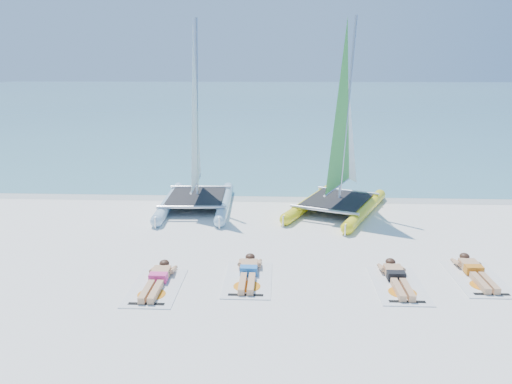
{
  "coord_description": "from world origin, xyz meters",
  "views": [
    {
      "loc": [
        0.36,
        -11.16,
        4.44
      ],
      "look_at": [
        -0.22,
        1.2,
        1.26
      ],
      "focal_mm": 35.0,
      "sensor_mm": 36.0,
      "label": 1
    }
  ],
  "objects_px": {
    "sunbather_a": "(158,279)",
    "towel_d": "(477,279)",
    "towel_b": "(248,280)",
    "catamaran_yellow": "(343,148)",
    "towel_c": "(398,285)",
    "towel_a": "(156,287)",
    "sunbather_b": "(249,271)",
    "sunbather_c": "(397,277)",
    "sunbather_d": "(474,271)",
    "catamaran_blue": "(195,151)"
  },
  "relations": [
    {
      "from": "sunbather_a",
      "to": "sunbather_c",
      "type": "bearing_deg",
      "value": 3.73
    },
    {
      "from": "sunbather_c",
      "to": "towel_d",
      "type": "bearing_deg",
      "value": 6.79
    },
    {
      "from": "towel_c",
      "to": "sunbather_c",
      "type": "bearing_deg",
      "value": 90.0
    },
    {
      "from": "catamaran_yellow",
      "to": "towel_c",
      "type": "bearing_deg",
      "value": -61.58
    },
    {
      "from": "towel_c",
      "to": "sunbather_c",
      "type": "height_order",
      "value": "sunbather_c"
    },
    {
      "from": "towel_a",
      "to": "towel_c",
      "type": "relative_size",
      "value": 1.0
    },
    {
      "from": "towel_d",
      "to": "towel_b",
      "type": "bearing_deg",
      "value": -176.92
    },
    {
      "from": "towel_b",
      "to": "sunbather_a",
      "type": "bearing_deg",
      "value": -171.72
    },
    {
      "from": "towel_a",
      "to": "towel_d",
      "type": "relative_size",
      "value": 1.0
    },
    {
      "from": "towel_a",
      "to": "sunbather_c",
      "type": "xyz_separation_m",
      "value": [
        4.99,
        0.52,
        0.11
      ]
    },
    {
      "from": "towel_c",
      "to": "sunbather_d",
      "type": "bearing_deg",
      "value": 18.67
    },
    {
      "from": "sunbather_a",
      "to": "sunbather_b",
      "type": "distance_m",
      "value": 1.92
    },
    {
      "from": "towel_b",
      "to": "sunbather_c",
      "type": "distance_m",
      "value": 3.13
    },
    {
      "from": "towel_b",
      "to": "sunbather_d",
      "type": "relative_size",
      "value": 1.07
    },
    {
      "from": "catamaran_yellow",
      "to": "towel_c",
      "type": "distance_m",
      "value": 6.09
    },
    {
      "from": "towel_b",
      "to": "sunbather_c",
      "type": "xyz_separation_m",
      "value": [
        3.12,
        0.05,
        0.11
      ]
    },
    {
      "from": "towel_c",
      "to": "towel_d",
      "type": "height_order",
      "value": "same"
    },
    {
      "from": "sunbather_d",
      "to": "towel_c",
      "type": "bearing_deg",
      "value": -161.33
    },
    {
      "from": "sunbather_b",
      "to": "sunbather_d",
      "type": "height_order",
      "value": "same"
    },
    {
      "from": "catamaran_yellow",
      "to": "towel_b",
      "type": "height_order",
      "value": "catamaran_yellow"
    },
    {
      "from": "catamaran_yellow",
      "to": "towel_b",
      "type": "relative_size",
      "value": 3.29
    },
    {
      "from": "sunbather_c",
      "to": "sunbather_d",
      "type": "relative_size",
      "value": 1.0
    },
    {
      "from": "towel_b",
      "to": "towel_c",
      "type": "distance_m",
      "value": 3.13
    },
    {
      "from": "towel_b",
      "to": "towel_d",
      "type": "relative_size",
      "value": 1.0
    },
    {
      "from": "sunbather_a",
      "to": "towel_a",
      "type": "bearing_deg",
      "value": -90.0
    },
    {
      "from": "towel_b",
      "to": "towel_a",
      "type": "bearing_deg",
      "value": -166.05
    },
    {
      "from": "sunbather_c",
      "to": "towel_d",
      "type": "relative_size",
      "value": 0.93
    },
    {
      "from": "sunbather_a",
      "to": "towel_d",
      "type": "bearing_deg",
      "value": 4.53
    },
    {
      "from": "towel_b",
      "to": "towel_c",
      "type": "height_order",
      "value": "same"
    },
    {
      "from": "sunbather_a",
      "to": "towel_d",
      "type": "xyz_separation_m",
      "value": [
        6.74,
        0.53,
        -0.11
      ]
    },
    {
      "from": "catamaran_yellow",
      "to": "sunbather_b",
      "type": "relative_size",
      "value": 3.53
    },
    {
      "from": "towel_b",
      "to": "towel_c",
      "type": "relative_size",
      "value": 1.0
    },
    {
      "from": "sunbather_c",
      "to": "catamaran_blue",
      "type": "bearing_deg",
      "value": 133.01
    },
    {
      "from": "sunbather_b",
      "to": "towel_c",
      "type": "height_order",
      "value": "sunbather_b"
    },
    {
      "from": "sunbather_b",
      "to": "sunbather_a",
      "type": "bearing_deg",
      "value": -166.05
    },
    {
      "from": "catamaran_yellow",
      "to": "towel_d",
      "type": "distance_m",
      "value": 6.12
    },
    {
      "from": "sunbather_b",
      "to": "sunbather_d",
      "type": "distance_m",
      "value": 4.88
    },
    {
      "from": "sunbather_a",
      "to": "towel_d",
      "type": "height_order",
      "value": "sunbather_a"
    },
    {
      "from": "catamaran_yellow",
      "to": "towel_c",
      "type": "xyz_separation_m",
      "value": [
        0.5,
        -5.76,
        -1.91
      ]
    },
    {
      "from": "catamaran_blue",
      "to": "sunbather_b",
      "type": "relative_size",
      "value": 3.52
    },
    {
      "from": "towel_c",
      "to": "towel_d",
      "type": "xyz_separation_m",
      "value": [
        1.75,
        0.4,
        0.0
      ]
    },
    {
      "from": "sunbather_c",
      "to": "sunbather_a",
      "type": "bearing_deg",
      "value": -176.27
    },
    {
      "from": "towel_a",
      "to": "sunbather_b",
      "type": "xyz_separation_m",
      "value": [
        1.86,
        0.66,
        0.11
      ]
    },
    {
      "from": "towel_a",
      "to": "sunbather_a",
      "type": "relative_size",
      "value": 1.07
    },
    {
      "from": "towel_d",
      "to": "catamaran_blue",
      "type": "bearing_deg",
      "value": 142.51
    },
    {
      "from": "towel_a",
      "to": "towel_c",
      "type": "height_order",
      "value": "same"
    },
    {
      "from": "towel_a",
      "to": "sunbather_b",
      "type": "distance_m",
      "value": 1.98
    },
    {
      "from": "sunbather_d",
      "to": "towel_b",
      "type": "bearing_deg",
      "value": -174.68
    },
    {
      "from": "catamaran_blue",
      "to": "catamaran_yellow",
      "type": "xyz_separation_m",
      "value": [
        4.6,
        0.1,
        0.11
      ]
    },
    {
      "from": "catamaran_blue",
      "to": "sunbather_b",
      "type": "xyz_separation_m",
      "value": [
        1.98,
        -5.33,
        -1.69
      ]
    }
  ]
}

